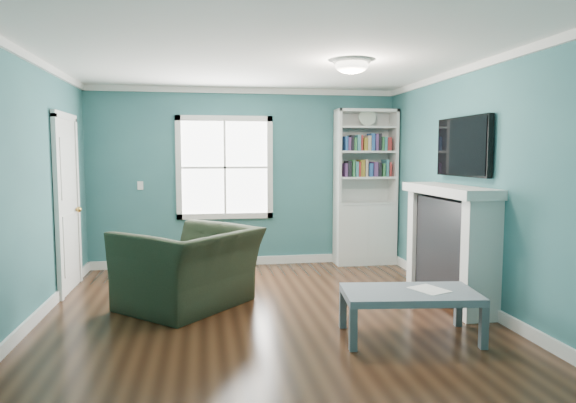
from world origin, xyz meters
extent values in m
plane|color=black|center=(0.00, 0.00, 0.00)|extent=(5.00, 5.00, 0.00)
plane|color=#2E5E65|center=(0.00, 2.50, 1.30)|extent=(4.50, 0.00, 4.50)
plane|color=#2E5E65|center=(0.00, -2.50, 1.30)|extent=(4.50, 0.00, 4.50)
plane|color=#2E5E65|center=(-2.25, 0.00, 1.30)|extent=(0.00, 5.00, 5.00)
plane|color=#2E5E65|center=(2.25, 0.00, 1.30)|extent=(0.00, 5.00, 5.00)
plane|color=white|center=(0.00, 0.00, 2.60)|extent=(5.00, 5.00, 0.00)
cube|color=white|center=(0.00, 2.48, 0.06)|extent=(4.50, 0.03, 0.12)
cube|color=white|center=(-2.23, 0.00, 0.06)|extent=(0.03, 5.00, 0.12)
cube|color=white|center=(2.23, 0.00, 0.06)|extent=(0.03, 5.00, 0.12)
cube|color=white|center=(0.00, 2.48, 2.56)|extent=(4.50, 0.04, 0.08)
cube|color=white|center=(-2.23, 0.00, 2.56)|extent=(0.04, 5.00, 0.08)
cube|color=white|center=(2.23, 0.00, 2.56)|extent=(0.04, 5.00, 0.08)
cube|color=white|center=(-0.30, 2.50, 1.45)|extent=(1.24, 0.01, 1.34)
cube|color=white|center=(-0.96, 2.48, 1.45)|extent=(0.08, 0.06, 1.50)
cube|color=white|center=(0.36, 2.48, 1.45)|extent=(0.08, 0.06, 1.50)
cube|color=white|center=(-0.30, 2.48, 0.74)|extent=(1.40, 0.06, 0.08)
cube|color=white|center=(-0.30, 2.48, 2.16)|extent=(1.40, 0.06, 0.08)
cube|color=white|center=(-0.30, 2.48, 1.45)|extent=(1.24, 0.03, 0.03)
cube|color=white|center=(-0.30, 2.48, 1.45)|extent=(0.03, 0.03, 1.34)
cube|color=silver|center=(1.77, 2.30, 0.45)|extent=(0.90, 0.35, 0.90)
cube|color=silver|center=(1.34, 2.30, 1.60)|extent=(0.04, 0.35, 1.40)
cube|color=silver|center=(2.20, 2.30, 1.60)|extent=(0.04, 0.35, 1.40)
cube|color=silver|center=(1.77, 2.46, 1.60)|extent=(0.90, 0.02, 1.40)
cube|color=silver|center=(1.77, 2.30, 2.28)|extent=(0.90, 0.35, 0.04)
cube|color=silver|center=(1.77, 2.30, 0.92)|extent=(0.84, 0.33, 0.03)
cube|color=silver|center=(1.77, 2.30, 1.30)|extent=(0.84, 0.33, 0.03)
cube|color=silver|center=(1.77, 2.30, 1.68)|extent=(0.84, 0.33, 0.03)
cube|color=silver|center=(1.77, 2.30, 2.04)|extent=(0.84, 0.33, 0.03)
cube|color=#593366|center=(1.77, 2.28, 1.43)|extent=(0.70, 0.25, 0.22)
cube|color=black|center=(1.77, 2.28, 1.81)|extent=(0.70, 0.25, 0.22)
cylinder|color=beige|center=(1.77, 2.25, 2.19)|extent=(0.26, 0.06, 0.26)
cube|color=black|center=(2.09, 0.20, 0.60)|extent=(0.30, 1.20, 1.10)
cube|color=black|center=(2.07, 0.20, 0.40)|extent=(0.22, 0.65, 0.70)
cube|color=silver|center=(2.07, -0.47, 0.60)|extent=(0.36, 0.16, 1.20)
cube|color=silver|center=(2.07, 0.87, 0.60)|extent=(0.36, 0.16, 1.20)
cube|color=silver|center=(2.05, 0.20, 1.25)|extent=(0.44, 1.58, 0.10)
cube|color=black|center=(2.20, 0.20, 1.72)|extent=(0.06, 1.10, 0.65)
cube|color=silver|center=(-2.23, 1.40, 1.02)|extent=(0.04, 0.80, 2.05)
cube|color=white|center=(-2.22, 0.95, 1.02)|extent=(0.05, 0.08, 2.13)
cube|color=white|center=(-2.22, 1.85, 1.02)|extent=(0.05, 0.08, 2.13)
cube|color=white|center=(-2.22, 1.40, 2.09)|extent=(0.05, 0.98, 0.08)
sphere|color=#BF8C3F|center=(-2.17, 1.70, 0.95)|extent=(0.07, 0.07, 0.07)
ellipsoid|color=white|center=(0.90, 0.10, 2.54)|extent=(0.34, 0.34, 0.15)
cylinder|color=white|center=(0.90, 0.10, 2.58)|extent=(0.38, 0.38, 0.03)
cube|color=white|center=(-1.50, 2.48, 1.20)|extent=(0.08, 0.01, 0.12)
imported|color=black|center=(-0.77, 0.48, 0.57)|extent=(1.50, 1.53, 1.14)
cube|color=#495257|center=(0.61, -1.02, 0.18)|extent=(0.07, 0.07, 0.36)
cube|color=#495257|center=(1.71, -1.16, 0.18)|extent=(0.07, 0.07, 0.36)
cube|color=#495257|center=(0.68, -0.45, 0.18)|extent=(0.07, 0.07, 0.36)
cube|color=#495257|center=(1.78, -0.58, 0.18)|extent=(0.07, 0.07, 0.36)
cube|color=slate|center=(1.20, -0.80, 0.40)|extent=(1.24, 0.78, 0.06)
cube|color=white|center=(1.38, -0.80, 0.43)|extent=(0.35, 0.39, 0.00)
camera|label=1|loc=(-0.60, -5.05, 1.64)|focal=32.00mm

